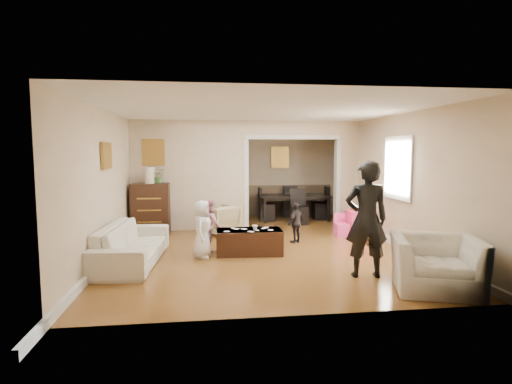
{
  "coord_description": "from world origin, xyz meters",
  "views": [
    {
      "loc": [
        -1.02,
        -7.85,
        1.89
      ],
      "look_at": [
        0.0,
        0.2,
        1.05
      ],
      "focal_mm": 28.24,
      "sensor_mm": 36.0,
      "label": 1
    }
  ],
  "objects": [
    {
      "name": "partition_left",
      "position": [
        -1.38,
        1.8,
        1.3
      ],
      "size": [
        2.75,
        0.18,
        2.6
      ],
      "primitive_type": "cube",
      "color": "beige",
      "rests_on": "ground"
    },
    {
      "name": "cereal_box",
      "position": [
        2.54,
        0.82,
        0.69
      ],
      "size": [
        0.2,
        0.07,
        0.3
      ],
      "primitive_type": "cube",
      "rotation": [
        0.0,
        0.0,
        -0.02
      ],
      "color": "yellow",
      "rests_on": "play_table"
    },
    {
      "name": "sofa",
      "position": [
        -2.25,
        -1.0,
        0.33
      ],
      "size": [
        1.02,
        2.28,
        0.65
      ],
      "primitive_type": "imported",
      "rotation": [
        0.0,
        0.0,
        1.5
      ],
      "color": "white",
      "rests_on": "ground"
    },
    {
      "name": "play_bowl",
      "position": [
        2.47,
        0.6,
        0.57
      ],
      "size": [
        0.22,
        0.22,
        0.05
      ],
      "primitive_type": "imported",
      "rotation": [
        0.0,
        0.0,
        -0.02
      ],
      "color": "white",
      "rests_on": "play_table"
    },
    {
      "name": "play_table",
      "position": [
        2.42,
        0.72,
        0.27
      ],
      "size": [
        0.57,
        0.57,
        0.54
      ],
      "primitive_type": "cube",
      "rotation": [
        0.0,
        0.0,
        -0.02
      ],
      "color": "#FF4379",
      "rests_on": "ground"
    },
    {
      "name": "child_kneel_b",
      "position": [
        -0.93,
        -0.35,
        0.49
      ],
      "size": [
        0.5,
        0.57,
        0.99
      ],
      "primitive_type": "imported",
      "rotation": [
        0.0,
        0.0,
        1.87
      ],
      "color": "pink",
      "rests_on": "ground"
    },
    {
      "name": "cyan_cup",
      "position": [
        2.32,
        0.67,
        0.58
      ],
      "size": [
        0.08,
        0.08,
        0.08
      ],
      "primitive_type": "cylinder",
      "color": "#22ABA7",
      "rests_on": "play_table"
    },
    {
      "name": "partition_right",
      "position": [
        2.48,
        1.8,
        1.3
      ],
      "size": [
        0.55,
        0.18,
        2.6
      ],
      "primitive_type": "cube",
      "color": "beige",
      "rests_on": "ground"
    },
    {
      "name": "craft_papers",
      "position": [
        -0.23,
        -0.65,
        0.45
      ],
      "size": [
        0.91,
        0.49,
        0.0
      ],
      "color": "white",
      "rests_on": "coffee_table"
    },
    {
      "name": "framed_art_sofa_wall",
      "position": [
        -2.71,
        -0.6,
        1.8
      ],
      "size": [
        0.03,
        0.55,
        0.4
      ],
      "primitive_type": "cube",
      "color": "brown"
    },
    {
      "name": "dining_table",
      "position": [
        1.37,
        2.81,
        0.33
      ],
      "size": [
        1.92,
        1.1,
        0.67
      ],
      "primitive_type": "imported",
      "rotation": [
        0.0,
        0.0,
        -0.02
      ],
      "color": "black",
      "rests_on": "ground"
    },
    {
      "name": "child_kneel_a",
      "position": [
        -1.08,
        -0.8,
        0.51
      ],
      "size": [
        0.43,
        0.56,
        1.02
      ],
      "primitive_type": "imported",
      "rotation": [
        0.0,
        0.0,
        1.35
      ],
      "color": "white",
      "rests_on": "ground"
    },
    {
      "name": "toy_block",
      "position": [
        2.3,
        0.84,
        0.56
      ],
      "size": [
        0.1,
        0.08,
        0.05
      ],
      "primitive_type": "cube",
      "rotation": [
        0.0,
        0.0,
        0.33
      ],
      "color": "red",
      "rests_on": "play_table"
    },
    {
      "name": "dresser",
      "position": [
        -2.25,
        1.38,
        0.58
      ],
      "size": [
        0.84,
        0.47,
        1.15
      ],
      "primitive_type": "cube",
      "color": "black",
      "rests_on": "ground"
    },
    {
      "name": "window_pane",
      "position": [
        2.73,
        -0.4,
        1.55
      ],
      "size": [
        0.03,
        0.95,
        1.1
      ],
      "primitive_type": "cube",
      "color": "white",
      "rests_on": "ground"
    },
    {
      "name": "framed_art_partition",
      "position": [
        -2.2,
        1.7,
        1.85
      ],
      "size": [
        0.45,
        0.03,
        0.55
      ],
      "primitive_type": "cube",
      "color": "brown",
      "rests_on": "partition_left"
    },
    {
      "name": "child_toddler",
      "position": [
        0.82,
        0.1,
        0.41
      ],
      "size": [
        0.51,
        0.46,
        0.83
      ],
      "primitive_type": "imported",
      "rotation": [
        0.0,
        0.0,
        -2.49
      ],
      "color": "black",
      "rests_on": "ground"
    },
    {
      "name": "coffee_table",
      "position": [
        -0.23,
        -0.65,
        0.22
      ],
      "size": [
        1.22,
        0.65,
        0.45
      ],
      "primitive_type": "cube",
      "rotation": [
        0.0,
        0.0,
        -0.05
      ],
      "color": "#3C1F13",
      "rests_on": "ground"
    },
    {
      "name": "armchair_front",
      "position": [
        2.07,
        -2.89,
        0.36
      ],
      "size": [
        1.37,
        1.28,
        0.72
      ],
      "primitive_type": "imported",
      "rotation": [
        0.0,
        0.0,
        -0.33
      ],
      "color": "white",
      "rests_on": "ground"
    },
    {
      "name": "potted_plant",
      "position": [
        -2.05,
        1.38,
        1.32
      ],
      "size": [
        0.3,
        0.26,
        0.33
      ],
      "primitive_type": "imported",
      "color": "#477B36",
      "rests_on": "dresser"
    },
    {
      "name": "framed_art_alcove",
      "position": [
        1.1,
        3.44,
        1.7
      ],
      "size": [
        0.45,
        0.03,
        0.55
      ],
      "primitive_type": "cube",
      "color": "brown"
    },
    {
      "name": "coffee_cup",
      "position": [
        -0.13,
        -0.7,
        0.49
      ],
      "size": [
        0.1,
        0.1,
        0.09
      ],
      "primitive_type": "imported",
      "rotation": [
        0.0,
        0.0,
        -0.05
      ],
      "color": "silver",
      "rests_on": "coffee_table"
    },
    {
      "name": "adult_person",
      "position": [
        1.35,
        -2.21,
        0.87
      ],
      "size": [
        0.68,
        0.48,
        1.74
      ],
      "primitive_type": "imported",
      "rotation": [
        0.0,
        0.0,
        3.04
      ],
      "color": "black",
      "rests_on": "ground"
    },
    {
      "name": "floor",
      "position": [
        0.0,
        0.0,
        0.0
      ],
      "size": [
        7.0,
        7.0,
        0.0
      ],
      "primitive_type": "plane",
      "color": "#936126",
      "rests_on": "ground"
    },
    {
      "name": "partition_header",
      "position": [
        1.1,
        1.8,
        2.42
      ],
      "size": [
        2.22,
        0.18,
        0.35
      ],
      "primitive_type": "cube",
      "color": "beige",
      "rests_on": "partition_right"
    },
    {
      "name": "armchair_back",
      "position": [
        -0.7,
        1.18,
        0.33
      ],
      "size": [
        0.99,
        1.0,
        0.66
      ],
      "primitive_type": "imported",
      "rotation": [
        0.0,
        0.0,
        3.76
      ],
      "color": "tan",
      "rests_on": "ground"
    },
    {
      "name": "table_lamp",
      "position": [
        -2.25,
        1.38,
        1.33
      ],
      "size": [
        0.22,
        0.22,
        0.36
      ],
      "primitive_type": "cylinder",
      "color": "#FFF1CF",
      "rests_on": "dresser"
    }
  ]
}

